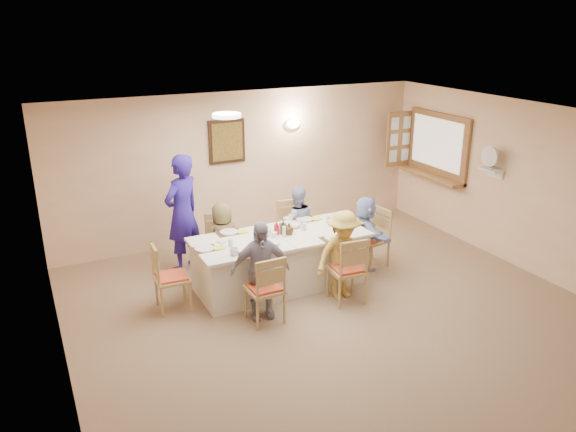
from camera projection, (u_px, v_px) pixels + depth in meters
name	position (u px, v px, depth m)	size (l,w,h in m)	color
ground	(352.00, 328.00, 6.93)	(7.00, 7.00, 0.00)	#9C7D63
room_walls	(358.00, 212.00, 6.42)	(7.00, 7.00, 7.00)	#DDAD88
wall_picture	(227.00, 142.00, 9.16)	(0.62, 0.05, 0.72)	black
wall_sconce	(293.00, 124.00, 9.58)	(0.26, 0.09, 0.18)	white
ceiling_light	(227.00, 115.00, 6.95)	(0.36, 0.36, 0.05)	white
serving_hatch	(438.00, 146.00, 9.79)	(0.06, 1.50, 1.15)	brown
hatch_sill	(430.00, 175.00, 9.92)	(0.30, 1.50, 0.05)	brown
shutter_door	(399.00, 139.00, 10.32)	(0.55, 0.04, 1.00)	brown
fan_shelf	(491.00, 170.00, 8.65)	(0.22, 0.36, 0.03)	white
desk_fan	(491.00, 160.00, 8.59)	(0.30, 0.30, 0.28)	#A5A5A8
dining_table	(280.00, 261.00, 7.90)	(2.44, 1.03, 0.76)	silver
chair_back_left	(221.00, 244.00, 8.31)	(0.42, 0.42, 0.88)	tan
chair_back_right	(293.00, 231.00, 8.80)	(0.44, 0.44, 0.92)	tan
chair_front_left	(264.00, 287.00, 6.95)	(0.44, 0.44, 0.92)	tan
chair_front_right	(347.00, 268.00, 7.44)	(0.45, 0.45, 0.95)	tan
chair_left_end	(172.00, 277.00, 7.23)	(0.44, 0.44, 0.92)	tan
chair_right_end	(372.00, 238.00, 8.52)	(0.43, 0.43, 0.90)	tan
diner_back_left	(223.00, 240.00, 8.17)	(0.59, 0.43, 1.12)	brown
diner_back_right	(296.00, 224.00, 8.65)	(0.67, 0.57, 1.21)	#9499C3
diner_front_left	(260.00, 270.00, 6.99)	(0.79, 0.43, 1.29)	#948EA3
diner_front_right	(343.00, 255.00, 7.50)	(0.82, 0.49, 1.24)	gold
diner_right_end	(365.00, 232.00, 8.43)	(0.49, 1.08, 1.13)	#9BB0ED
caregiver	(182.00, 213.00, 8.27)	(0.78, 0.70, 1.78)	#2C1C9A
placemat_fl	(252.00, 254.00, 7.17)	(0.34, 0.25, 0.01)	#472B19
plate_fl	(252.00, 253.00, 7.17)	(0.23, 0.23, 0.01)	white
napkin_fl	(266.00, 252.00, 7.20)	(0.15, 0.15, 0.01)	#D4E430
placemat_fr	(333.00, 239.00, 7.67)	(0.33, 0.25, 0.01)	#472B19
plate_fr	(333.00, 238.00, 7.67)	(0.23, 0.23, 0.01)	white
napkin_fr	(346.00, 237.00, 7.70)	(0.14, 0.14, 0.01)	#D4E430
placemat_bl	(229.00, 233.00, 7.88)	(0.35, 0.26, 0.01)	#472B19
plate_bl	(229.00, 232.00, 7.88)	(0.26, 0.26, 0.02)	white
napkin_bl	(242.00, 231.00, 7.91)	(0.15, 0.15, 0.01)	#D4E430
placemat_br	(304.00, 220.00, 8.38)	(0.35, 0.26, 0.01)	#472B19
plate_br	(304.00, 219.00, 8.38)	(0.25, 0.25, 0.02)	white
napkin_br	(317.00, 218.00, 8.41)	(0.14, 0.14, 0.01)	#D4E430
placemat_le	(204.00, 249.00, 7.32)	(0.33, 0.25, 0.01)	#472B19
plate_le	(204.00, 248.00, 7.31)	(0.25, 0.25, 0.02)	white
napkin_le	(219.00, 248.00, 7.35)	(0.13, 0.13, 0.01)	#D4E430
placemat_re	(349.00, 223.00, 8.24)	(0.36, 0.27, 0.01)	#472B19
plate_re	(349.00, 222.00, 8.24)	(0.24, 0.24, 0.02)	white
napkin_re	(361.00, 222.00, 8.27)	(0.15, 0.15, 0.01)	#D4E430
teacup_a	(234.00, 252.00, 7.13)	(0.13, 0.13, 0.09)	white
teacup_b	(291.00, 217.00, 8.38)	(0.10, 0.10, 0.08)	white
bowl_a	(273.00, 243.00, 7.46)	(0.25, 0.25, 0.05)	white
bowl_b	(294.00, 225.00, 8.08)	(0.21, 0.21, 0.06)	white
condiment_ketchup	(276.00, 228.00, 7.78)	(0.10, 0.10, 0.21)	#A60E23
condiment_brown	(283.00, 226.00, 7.82)	(0.11, 0.11, 0.21)	#3A270F
condiment_malt	(289.00, 229.00, 7.79)	(0.17, 0.17, 0.17)	#3A270F
drinking_glass	(269.00, 232.00, 7.74)	(0.06, 0.06, 0.09)	silver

